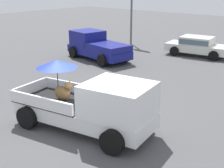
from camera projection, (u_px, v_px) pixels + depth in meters
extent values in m
plane|color=#4C4C4F|center=(84.00, 128.00, 11.24)|extent=(80.00, 80.00, 0.00)
cylinder|color=black|center=(141.00, 119.00, 11.07)|extent=(0.84, 0.42, 0.80)
cylinder|color=black|center=(112.00, 142.00, 9.47)|extent=(0.84, 0.42, 0.80)
cylinder|color=black|center=(63.00, 100.00, 12.77)|extent=(0.84, 0.42, 0.80)
cylinder|color=black|center=(27.00, 118.00, 11.17)|extent=(0.84, 0.42, 0.80)
cube|color=white|center=(84.00, 114.00, 11.06)|extent=(5.24, 2.65, 0.50)
cube|color=white|center=(118.00, 100.00, 10.14)|extent=(2.40, 2.20, 1.08)
cube|color=#4C606B|center=(147.00, 100.00, 9.59)|extent=(0.36, 1.70, 0.64)
cube|color=black|center=(58.00, 100.00, 11.54)|extent=(3.08, 2.31, 0.06)
cube|color=white|center=(73.00, 87.00, 12.22)|extent=(2.77, 0.59, 0.40)
cube|color=white|center=(40.00, 102.00, 10.71)|extent=(2.77, 0.59, 0.40)
cube|color=white|center=(30.00, 88.00, 12.12)|extent=(0.42, 1.83, 0.40)
ellipsoid|color=olive|center=(62.00, 93.00, 11.41)|extent=(0.73, 0.43, 0.52)
sphere|color=olive|center=(69.00, 86.00, 11.16)|extent=(0.32, 0.32, 0.28)
cone|color=olive|center=(70.00, 82.00, 11.18)|extent=(0.10, 0.10, 0.12)
cone|color=olive|center=(67.00, 83.00, 11.05)|extent=(0.10, 0.10, 0.12)
cylinder|color=black|center=(58.00, 83.00, 11.47)|extent=(0.03, 0.03, 1.21)
cone|color=#1E33B7|center=(57.00, 64.00, 11.25)|extent=(1.70, 1.70, 0.28)
cylinder|color=black|center=(73.00, 52.00, 21.56)|extent=(0.79, 0.38, 0.76)
cylinder|color=black|center=(95.00, 48.00, 22.71)|extent=(0.79, 0.38, 0.76)
cylinder|color=black|center=(102.00, 61.00, 19.22)|extent=(0.79, 0.38, 0.76)
cylinder|color=black|center=(125.00, 56.00, 20.38)|extent=(0.79, 0.38, 0.76)
cube|color=navy|center=(99.00, 51.00, 20.92)|extent=(5.02, 2.54, 0.50)
cube|color=navy|center=(88.00, 38.00, 21.56)|extent=(2.16, 2.08, 1.00)
cube|color=navy|center=(108.00, 47.00, 20.05)|extent=(2.95, 2.21, 0.40)
cylinder|color=black|center=(220.00, 51.00, 22.09)|extent=(0.69, 0.32, 0.66)
cylinder|color=black|center=(214.00, 56.00, 20.68)|extent=(0.69, 0.32, 0.66)
cylinder|color=black|center=(183.00, 47.00, 23.46)|extent=(0.69, 0.32, 0.66)
cylinder|color=black|center=(175.00, 51.00, 22.04)|extent=(0.69, 0.32, 0.66)
cube|color=silver|center=(198.00, 48.00, 22.00)|extent=(4.52, 2.39, 0.52)
cube|color=silver|center=(197.00, 41.00, 21.89)|extent=(2.32, 1.90, 0.56)
cube|color=#4C606B|center=(197.00, 41.00, 21.89)|extent=(2.27, 1.97, 0.32)
cylinder|color=#59595B|center=(131.00, 22.00, 25.62)|extent=(0.16, 0.16, 3.71)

